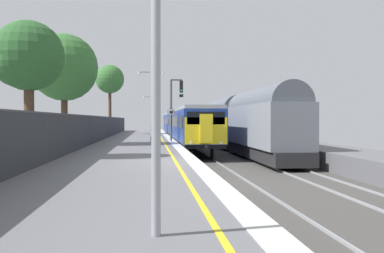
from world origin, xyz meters
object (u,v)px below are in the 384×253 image
(speed_limit_sign, at_px, (171,120))
(background_tree_right, at_px, (64,70))
(background_tree_centre, at_px, (26,58))
(platform_lamp_near, at_px, (156,34))
(platform_lamp_mid, at_px, (151,100))
(commuter_train_at_platform, at_px, (182,124))
(platform_lamp_far, at_px, (151,110))
(signal_gantry, at_px, (174,102))
(background_tree_left, at_px, (109,80))
(freight_train_adjacent_track, at_px, (240,121))

(speed_limit_sign, height_order, background_tree_right, background_tree_right)
(background_tree_right, bearing_deg, background_tree_centre, -87.85)
(platform_lamp_near, xyz_separation_m, background_tree_centre, (-5.50, 12.74, 1.44))
(platform_lamp_near, height_order, platform_lamp_mid, platform_lamp_mid)
(commuter_train_at_platform, relative_size, speed_limit_sign, 15.32)
(speed_limit_sign, relative_size, platform_lamp_near, 0.53)
(platform_lamp_far, height_order, background_tree_centre, background_tree_centre)
(speed_limit_sign, height_order, background_tree_centre, background_tree_centre)
(platform_lamp_near, distance_m, background_tree_centre, 13.95)
(platform_lamp_mid, height_order, background_tree_right, background_tree_right)
(signal_gantry, xyz_separation_m, platform_lamp_near, (-1.92, -28.15, -0.20))
(commuter_train_at_platform, bearing_deg, background_tree_left, 152.27)
(background_tree_centre, bearing_deg, background_tree_left, 88.91)
(freight_train_adjacent_track, height_order, platform_lamp_far, platform_lamp_far)
(freight_train_adjacent_track, bearing_deg, background_tree_right, -158.64)
(background_tree_left, height_order, background_tree_centre, background_tree_left)
(platform_lamp_near, distance_m, background_tree_left, 43.97)
(speed_limit_sign, height_order, platform_lamp_far, platform_lamp_far)
(platform_lamp_mid, bearing_deg, freight_train_adjacent_track, 16.20)
(platform_lamp_near, height_order, platform_lamp_far, platform_lamp_far)
(freight_train_adjacent_track, relative_size, platform_lamp_near, 5.48)
(signal_gantry, relative_size, platform_lamp_near, 1.02)
(background_tree_left, relative_size, background_tree_centre, 1.35)
(commuter_train_at_platform, bearing_deg, speed_limit_sign, -98.01)
(platform_lamp_near, relative_size, background_tree_right, 0.66)
(speed_limit_sign, distance_m, background_tree_right, 8.87)
(platform_lamp_mid, relative_size, background_tree_left, 0.66)
(commuter_train_at_platform, relative_size, platform_lamp_far, 7.95)
(platform_lamp_near, xyz_separation_m, background_tree_right, (-5.87, 22.64, 2.12))
(commuter_train_at_platform, height_order, speed_limit_sign, commuter_train_at_platform)
(background_tree_left, xyz_separation_m, background_tree_right, (-0.96, -20.92, -1.30))
(freight_train_adjacent_track, bearing_deg, commuter_train_at_platform, 109.41)
(commuter_train_at_platform, relative_size, background_tree_left, 4.85)
(signal_gantry, height_order, background_tree_right, background_tree_right)
(speed_limit_sign, bearing_deg, background_tree_right, -155.09)
(commuter_train_at_platform, height_order, freight_train_adjacent_track, freight_train_adjacent_track)
(platform_lamp_mid, bearing_deg, platform_lamp_near, -90.00)
(background_tree_centre, bearing_deg, platform_lamp_far, 81.89)
(freight_train_adjacent_track, height_order, signal_gantry, signal_gantry)
(platform_lamp_mid, bearing_deg, platform_lamp_far, 90.00)
(speed_limit_sign, distance_m, platform_lamp_far, 25.36)
(platform_lamp_near, bearing_deg, commuter_train_at_platform, 85.05)
(commuter_train_at_platform, relative_size, platform_lamp_near, 8.06)
(platform_lamp_mid, height_order, platform_lamp_far, platform_lamp_mid)
(platform_lamp_far, relative_size, background_tree_centre, 0.82)
(platform_lamp_near, bearing_deg, background_tree_left, 96.44)
(commuter_train_at_platform, bearing_deg, background_tree_right, -119.24)
(platform_lamp_near, bearing_deg, speed_limit_sign, 86.61)
(freight_train_adjacent_track, relative_size, background_tree_right, 3.60)
(platform_lamp_near, bearing_deg, signal_gantry, 86.11)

